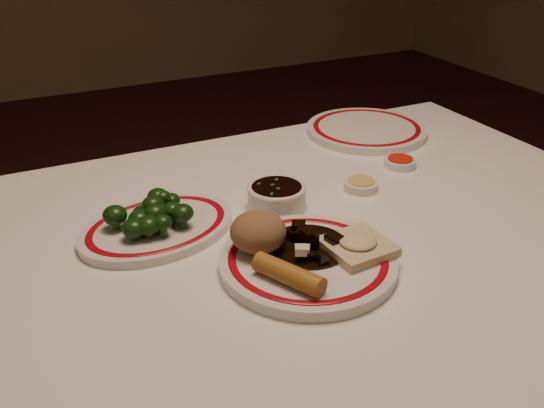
{
  "coord_description": "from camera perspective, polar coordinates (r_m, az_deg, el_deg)",
  "views": [
    {
      "loc": [
        -0.45,
        -0.75,
        1.25
      ],
      "look_at": [
        -0.08,
        0.02,
        0.8
      ],
      "focal_mm": 40.0,
      "sensor_mm": 36.0,
      "label": 1
    }
  ],
  "objects": [
    {
      "name": "broccoli_pile",
      "position": [
        0.98,
        -11.21,
        -0.9
      ],
      "size": [
        0.14,
        0.1,
        0.05
      ],
      "color": "#23471C",
      "rests_on": "broccoli_plate"
    },
    {
      "name": "rice_mound",
      "position": [
        0.89,
        -1.31,
        -2.63
      ],
      "size": [
        0.08,
        0.08,
        0.06
      ],
      "primitive_type": "ellipsoid",
      "color": "olive",
      "rests_on": "main_plate"
    },
    {
      "name": "stirfry_heap",
      "position": [
        0.91,
        3.43,
        -3.62
      ],
      "size": [
        0.13,
        0.13,
        0.03
      ],
      "color": "black",
      "rests_on": "main_plate"
    },
    {
      "name": "broccoli_plate",
      "position": [
        1.0,
        -10.73,
        -2.18
      ],
      "size": [
        0.3,
        0.28,
        0.02
      ],
      "color": "silver",
      "rests_on": "dining_table"
    },
    {
      "name": "sweet_sour_dish",
      "position": [
        1.25,
        11.95,
        3.85
      ],
      "size": [
        0.06,
        0.06,
        0.02
      ],
      "color": "silver",
      "rests_on": "dining_table"
    },
    {
      "name": "spring_roll",
      "position": [
        0.83,
        1.58,
        -6.63
      ],
      "size": [
        0.07,
        0.11,
        0.03
      ],
      "primitive_type": "cylinder",
      "rotation": [
        1.57,
        0.0,
        0.45
      ],
      "color": "#A97229",
      "rests_on": "main_plate"
    },
    {
      "name": "main_plate",
      "position": [
        0.9,
        3.39,
        -5.43
      ],
      "size": [
        0.34,
        0.34,
        0.02
      ],
      "color": "silver",
      "rests_on": "dining_table"
    },
    {
      "name": "mustard_dish",
      "position": [
        1.14,
        8.36,
        1.78
      ],
      "size": [
        0.06,
        0.06,
        0.02
      ],
      "color": "silver",
      "rests_on": "dining_table"
    },
    {
      "name": "far_plate",
      "position": [
        1.41,
        8.87,
        6.94
      ],
      "size": [
        0.3,
        0.3,
        0.02
      ],
      "color": "silver",
      "rests_on": "dining_table"
    },
    {
      "name": "dining_table",
      "position": [
        1.06,
        4.23,
        -6.52
      ],
      "size": [
        1.2,
        0.9,
        0.75
      ],
      "color": "white",
      "rests_on": "ground"
    },
    {
      "name": "fried_wonton",
      "position": [
        0.91,
        8.05,
        -3.85
      ],
      "size": [
        0.1,
        0.1,
        0.03
      ],
      "color": "beige",
      "rests_on": "main_plate"
    },
    {
      "name": "soy_bowl",
      "position": [
        1.05,
        0.44,
        0.62
      ],
      "size": [
        0.1,
        0.1,
        0.04
      ],
      "color": "silver",
      "rests_on": "dining_table"
    }
  ]
}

